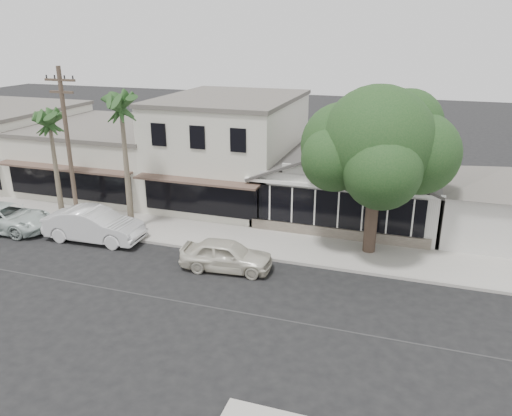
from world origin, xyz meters
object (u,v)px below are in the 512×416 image
(car_0, at_px, (226,255))
(car_2, at_px, (6,218))
(car_1, at_px, (94,225))
(utility_pole, at_px, (69,148))
(shade_tree, at_px, (376,145))

(car_0, bearing_deg, car_2, 81.42)
(car_0, relative_size, car_1, 0.81)
(utility_pole, xyz_separation_m, shade_tree, (15.75, 2.37, 0.75))
(car_0, bearing_deg, car_1, 77.25)
(car_0, bearing_deg, shade_tree, -61.45)
(car_2, xyz_separation_m, shade_tree, (19.71, 3.47, 4.80))
(car_1, distance_m, shade_tree, 15.18)
(utility_pole, distance_m, car_2, 5.77)
(utility_pole, height_order, car_0, utility_pole)
(utility_pole, height_order, car_2, utility_pole)
(utility_pole, xyz_separation_m, car_0, (9.62, -1.80, -4.05))
(car_1, height_order, shade_tree, shade_tree)
(car_0, relative_size, car_2, 0.81)
(utility_pole, bearing_deg, car_0, -10.57)
(car_0, distance_m, shade_tree, 8.83)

